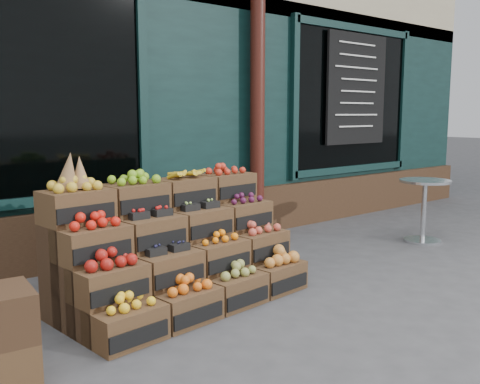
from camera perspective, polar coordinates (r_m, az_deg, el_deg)
ground at (r=4.66m, az=7.56°, el=-11.16°), size 60.00×60.00×0.00m
shop_facade at (r=8.74m, az=-18.24°, el=13.54°), size 12.00×6.24×4.80m
crate_display at (r=4.49m, az=-6.79°, el=-6.62°), size 2.12×1.17×1.27m
bistro_table at (r=6.83m, az=19.04°, el=-1.15°), size 0.60×0.60×0.76m
shopkeeper at (r=6.27m, az=-21.40°, el=1.98°), size 0.76×0.60×1.83m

